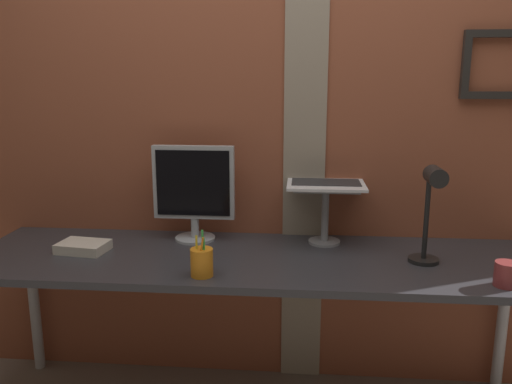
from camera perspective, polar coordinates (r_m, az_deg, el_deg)
The scene contains 9 objects.
brick_wall_back at distance 2.42m, azimuth 2.06°, elevation 7.43°, with size 3.72×0.15×2.46m.
desk at distance 2.17m, azimuth -0.24°, elevation -8.63°, with size 2.36×0.65×0.72m.
monitor at distance 2.32m, azimuth -6.83°, elevation 0.47°, with size 0.36×0.18×0.43m.
laptop_stand at distance 2.29m, azimuth 7.61°, elevation -1.44°, with size 0.28×0.22×0.26m.
laptop at distance 2.34m, azimuth 7.64°, elevation 2.58°, with size 0.34×0.31×0.24m.
desk_lamp at distance 2.08m, azimuth 18.63°, elevation -1.31°, with size 0.12×0.20×0.40m.
pen_cup at distance 1.95m, azimuth -5.97°, elevation -7.64°, with size 0.08×0.08×0.18m.
coffee_mug at distance 2.05m, azimuth 25.84°, elevation -8.12°, with size 0.12×0.08×0.09m.
paper_clutter_stack at distance 2.32m, azimuth -18.42°, elevation -5.72°, with size 0.20×0.14×0.04m, color silver.
Camera 1 is at (0.13, -1.92, 1.45)m, focal length 36.49 mm.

